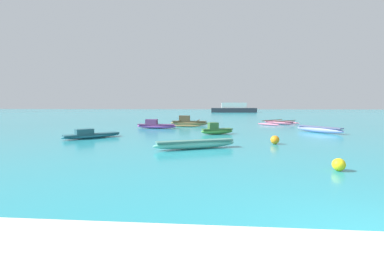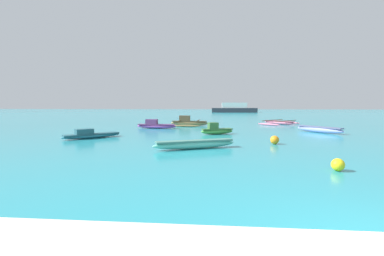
{
  "view_description": "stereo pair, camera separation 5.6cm",
  "coord_description": "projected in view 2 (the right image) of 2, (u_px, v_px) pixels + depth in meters",
  "views": [
    {
      "loc": [
        -2.9,
        -2.96,
        2.04
      ],
      "look_at": [
        -4.48,
        16.88,
        0.25
      ],
      "focal_mm": 24.0,
      "sensor_mm": 36.0,
      "label": 1
    },
    {
      "loc": [
        -2.84,
        -2.95,
        2.04
      ],
      "look_at": [
        -4.48,
        16.88,
        0.25
      ],
      "focal_mm": 24.0,
      "sensor_mm": 36.0,
      "label": 2
    }
  ],
  "objects": [
    {
      "name": "moored_boat_1",
      "position": [
        319.0,
        129.0,
        18.93
      ],
      "size": [
        2.51,
        3.28,
        0.46
      ],
      "rotation": [
        0.0,
        0.0,
        -0.96
      ],
      "color": "#8992D7",
      "rests_on": "ground_plane"
    },
    {
      "name": "moored_boat_3",
      "position": [
        156.0,
        125.0,
        22.33
      ],
      "size": [
        3.56,
        0.92,
        0.8
      ],
      "rotation": [
        0.0,
        0.0,
        -0.07
      ],
      "color": "#AC4FAE",
      "rests_on": "ground_plane"
    },
    {
      "name": "moored_boat_2",
      "position": [
        189.0,
        122.0,
        25.46
      ],
      "size": [
        3.81,
        3.62,
        1.0
      ],
      "rotation": [
        0.0,
        0.0,
        -0.07
      ],
      "color": "olive",
      "rests_on": "ground_plane"
    },
    {
      "name": "moored_boat_6",
      "position": [
        195.0,
        144.0,
        11.97
      ],
      "size": [
        3.88,
        2.02,
        0.4
      ],
      "rotation": [
        0.0,
        0.0,
        0.4
      ],
      "color": "#6FD6BF",
      "rests_on": "ground_plane"
    },
    {
      "name": "mooring_buoy_2",
      "position": [
        338.0,
        165.0,
        7.93
      ],
      "size": [
        0.39,
        0.39,
        0.39
      ],
      "color": "yellow",
      "rests_on": "ground_plane"
    },
    {
      "name": "moored_boat_0",
      "position": [
        91.0,
        135.0,
        15.78
      ],
      "size": [
        3.02,
        2.94,
        0.59
      ],
      "rotation": [
        0.0,
        0.0,
        0.76
      ],
      "color": "teal",
      "rests_on": "ground_plane"
    },
    {
      "name": "mooring_buoy_0",
      "position": [
        275.0,
        140.0,
        13.36
      ],
      "size": [
        0.45,
        0.45,
        0.45
      ],
      "color": "orange",
      "rests_on": "ground_plane"
    },
    {
      "name": "moored_boat_5",
      "position": [
        279.0,
        122.0,
        26.99
      ],
      "size": [
        4.63,
        4.59,
        0.44
      ],
      "rotation": [
        0.0,
        0.0,
        -0.81
      ],
      "color": "#DD6B8A",
      "rests_on": "ground_plane"
    },
    {
      "name": "distant_ferry",
      "position": [
        234.0,
        108.0,
        70.28
      ],
      "size": [
        12.21,
        2.69,
        2.69
      ],
      "color": "#2D333D",
      "rests_on": "ground_plane"
    },
    {
      "name": "moored_boat_4",
      "position": [
        216.0,
        130.0,
        17.89
      ],
      "size": [
        2.39,
        1.33,
        0.83
      ],
      "rotation": [
        0.0,
        0.0,
        0.35
      ],
      "color": "#53A748",
      "rests_on": "ground_plane"
    }
  ]
}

